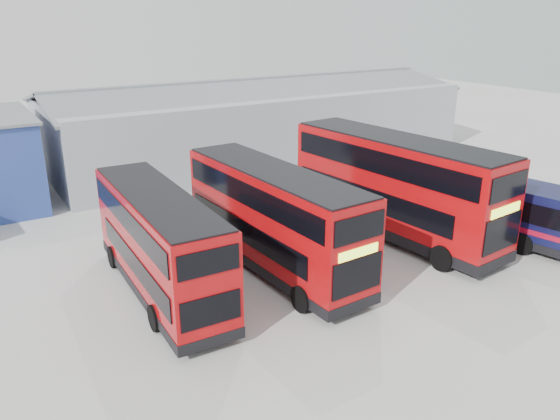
% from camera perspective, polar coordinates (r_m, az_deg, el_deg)
% --- Properties ---
extents(ground_plane, '(120.00, 120.00, 0.00)m').
position_cam_1_polar(ground_plane, '(22.48, 4.84, -7.61)').
color(ground_plane, '#A4A59F').
rests_on(ground_plane, ground).
extents(maintenance_shed, '(30.50, 12.00, 5.89)m').
position_cam_1_polar(maintenance_shed, '(41.85, -2.51, 9.20)').
color(maintenance_shed, '#999FA6').
rests_on(maintenance_shed, ground).
extents(double_decker_left, '(2.68, 9.75, 4.10)m').
position_cam_1_polar(double_decker_left, '(21.27, -12.42, -3.61)').
color(double_decker_left, '#A7090C').
rests_on(double_decker_left, ground).
extents(double_decker_centre, '(3.07, 10.54, 4.41)m').
position_cam_1_polar(double_decker_centre, '(22.78, -0.67, -1.10)').
color(double_decker_centre, '#A7090C').
rests_on(double_decker_centre, ground).
extents(double_decker_right, '(3.87, 11.77, 4.89)m').
position_cam_1_polar(double_decker_right, '(26.82, 11.90, 2.28)').
color(double_decker_right, '#A7090C').
rests_on(double_decker_right, ground).
extents(single_decker_blue, '(4.51, 10.89, 2.88)m').
position_cam_1_polar(single_decker_blue, '(28.91, 19.84, 0.70)').
color(single_decker_blue, '#0C1134').
rests_on(single_decker_blue, ground).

